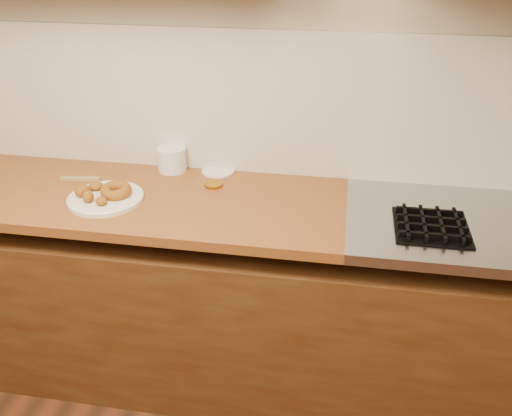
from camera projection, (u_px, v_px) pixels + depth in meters
The scene contains 11 objects.
wall_back at pixel (232, 66), 2.17m from camera, with size 4.00×0.02×2.70m, color #B8AD91.
base_cabinet at pixel (222, 305), 2.36m from camera, with size 3.60×0.60×0.77m, color #513719.
butcher_block at pixel (64, 192), 2.22m from camera, with size 2.30×0.62×0.04m, color brown.
backsplash at pixel (232, 103), 2.23m from camera, with size 3.60×0.02×0.60m, color beige.
donut_plate at pixel (106, 198), 2.11m from camera, with size 0.29×0.29×0.02m, color silver.
ring_donut at pixel (116, 190), 2.11m from camera, with size 0.12×0.12×0.04m, color #9E5C19.
fried_dough_chunks at pixel (90, 192), 2.10m from camera, with size 0.17×0.19×0.05m.
plastic_tub at pixel (172, 159), 2.35m from camera, with size 0.12×0.12×0.10m, color white.
tub_lid at pixel (218, 171), 2.35m from camera, with size 0.14×0.14×0.01m, color silver.
brass_jar_lid at pixel (213, 185), 2.23m from camera, with size 0.07×0.07×0.01m, color #A37217.
wooden_utensil at pixel (80, 179), 2.28m from camera, with size 0.17×0.02×0.01m, color #9E8149.
Camera 1 is at (0.46, -0.14, 1.87)m, focal length 38.00 mm.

